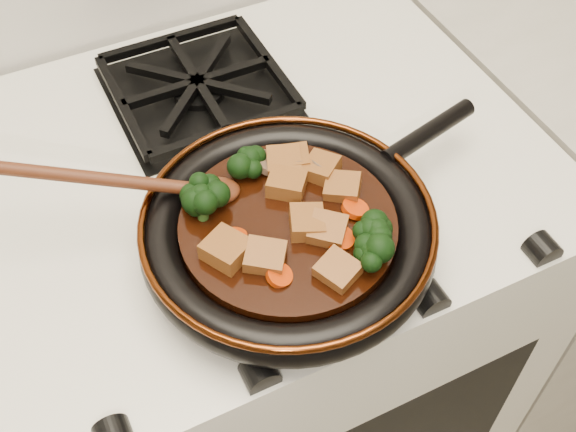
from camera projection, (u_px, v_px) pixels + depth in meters
name	position (u px, v px, depth m)	size (l,w,h in m)	color
stove	(253.00, 340.00, 1.26)	(0.76, 0.60, 0.90)	silver
burner_grate_front	(289.00, 234.00, 0.82)	(0.23, 0.23, 0.03)	black
burner_grate_back	(198.00, 87.00, 0.98)	(0.23, 0.23, 0.03)	black
skillet	(290.00, 230.00, 0.78)	(0.44, 0.32, 0.05)	black
braising_sauce	(288.00, 228.00, 0.78)	(0.24, 0.24, 0.02)	black
tofu_cube_0	(284.00, 163.00, 0.81)	(0.04, 0.04, 0.02)	brown
tofu_cube_1	(226.00, 250.00, 0.74)	(0.04, 0.04, 0.02)	brown
tofu_cube_2	(307.00, 223.00, 0.76)	(0.04, 0.04, 0.02)	brown
tofu_cube_3	(327.00, 230.00, 0.75)	(0.04, 0.04, 0.02)	brown
tofu_cube_4	(287.00, 185.00, 0.79)	(0.04, 0.04, 0.02)	brown
tofu_cube_5	(338.00, 271.00, 0.72)	(0.04, 0.04, 0.02)	brown
tofu_cube_6	(294.00, 160.00, 0.82)	(0.03, 0.04, 0.02)	brown
tofu_cube_7	(265.00, 258.00, 0.73)	(0.04, 0.04, 0.02)	brown
tofu_cube_8	(321.00, 169.00, 0.81)	(0.04, 0.03, 0.02)	brown
tofu_cube_9	(342.00, 188.00, 0.79)	(0.03, 0.04, 0.02)	brown
broccoli_floret_0	(203.00, 210.00, 0.76)	(0.06, 0.06, 0.06)	black
broccoli_floret_1	(371.00, 254.00, 0.73)	(0.06, 0.06, 0.06)	black
broccoli_floret_2	(373.00, 237.00, 0.74)	(0.06, 0.06, 0.06)	black
broccoli_floret_3	(369.00, 239.00, 0.74)	(0.06, 0.06, 0.05)	black
broccoli_floret_4	(249.00, 165.00, 0.81)	(0.06, 0.06, 0.05)	black
broccoli_floret_5	(206.00, 198.00, 0.78)	(0.06, 0.06, 0.05)	black
carrot_coin_0	(339.00, 238.00, 0.75)	(0.03, 0.03, 0.01)	red
carrot_coin_1	(355.00, 209.00, 0.78)	(0.03, 0.03, 0.01)	red
carrot_coin_2	(234.00, 237.00, 0.75)	(0.03, 0.03, 0.01)	red
carrot_coin_3	(217.00, 187.00, 0.80)	(0.03, 0.03, 0.01)	red
carrot_coin_4	(279.00, 275.00, 0.72)	(0.03, 0.03, 0.01)	red
mushroom_slice_0	(267.00, 163.00, 0.82)	(0.04, 0.04, 0.01)	brown
mushroom_slice_1	(300.00, 161.00, 0.82)	(0.03, 0.03, 0.01)	brown
mushroom_slice_2	(322.00, 167.00, 0.81)	(0.03, 0.03, 0.01)	brown
wooden_spoon	(142.00, 183.00, 0.77)	(0.16, 0.09, 0.27)	#4F2311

